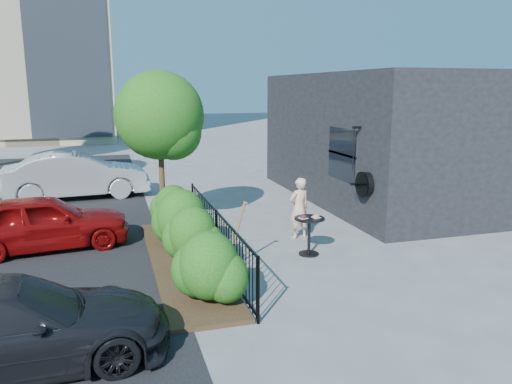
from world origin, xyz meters
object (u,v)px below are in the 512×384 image
object	(u,v)px
car_silver	(77,175)
car_darkgrey	(7,326)
cafe_table	(309,229)
shovel	(235,239)
patio_tree	(163,121)
woman	(299,208)
car_red	(43,222)

from	to	relation	value
car_silver	car_darkgrey	world-z (taller)	car_silver
cafe_table	shovel	distance (m)	1.80
shovel	car_silver	xyz separation A→B (m)	(-3.35, 7.89, 0.14)
patio_tree	woman	xyz separation A→B (m)	(2.98, -1.74, -2.02)
shovel	car_red	distance (m)	4.51
patio_tree	car_red	bearing A→B (deg)	-162.05
patio_tree	car_silver	distance (m)	5.51
shovel	car_darkgrey	bearing A→B (deg)	-143.79
woman	shovel	size ratio (longest dim) A/B	1.05
patio_tree	car_darkgrey	xyz separation A→B (m)	(-2.69, -6.04, -2.17)
woman	shovel	distance (m)	2.57
cafe_table	woman	xyz separation A→B (m)	(0.24, 1.22, 0.17)
cafe_table	car_darkgrey	distance (m)	6.24
woman	car_darkgrey	distance (m)	7.12
car_silver	car_darkgrey	distance (m)	10.59
cafe_table	car_silver	xyz separation A→B (m)	(-5.10, 7.51, 0.18)
patio_tree	car_red	xyz separation A→B (m)	(-2.82, -0.91, -2.13)
patio_tree	car_silver	bearing A→B (deg)	117.50
car_red	car_silver	size ratio (longest dim) A/B	0.81
car_silver	car_red	bearing A→B (deg)	171.68
cafe_table	shovel	bearing A→B (deg)	-167.48
cafe_table	car_darkgrey	size ratio (longest dim) A/B	0.22
car_darkgrey	car_silver	bearing A→B (deg)	-5.05
woman	cafe_table	bearing A→B (deg)	64.88
car_silver	woman	bearing A→B (deg)	-143.21
car_silver	patio_tree	bearing A→B (deg)	-156.08
woman	patio_tree	bearing A→B (deg)	-44.18
car_darkgrey	car_red	bearing A→B (deg)	-1.87
car_red	car_darkgrey	xyz separation A→B (m)	(0.13, -5.12, -0.04)
woman	car_darkgrey	bearing A→B (deg)	23.28
shovel	car_darkgrey	size ratio (longest dim) A/B	0.34
woman	car_silver	bearing A→B (deg)	-63.53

